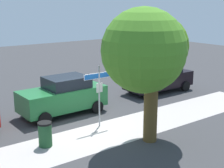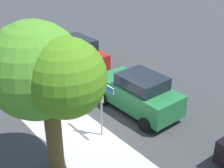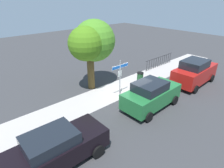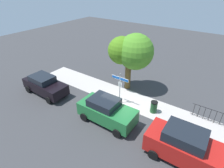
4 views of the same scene
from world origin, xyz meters
name	(u,v)px [view 1 (image 1 of 4)]	position (x,y,z in m)	size (l,w,h in m)	color
ground_plane	(86,126)	(0.00, 0.00, 0.00)	(60.00, 60.00, 0.00)	#38383A
sidewalk_strip	(60,147)	(2.00, 1.30, 0.00)	(24.00, 2.60, 0.00)	#B2A9A5
street_sign	(99,86)	(-0.49, 0.40, 1.90)	(1.55, 0.07, 2.80)	#9EA0A5
shade_tree	(148,53)	(-0.91, 3.04, 3.64)	(3.96, 3.27, 5.34)	brown
car_black	(159,78)	(-6.87, -2.27, 0.88)	(4.46, 2.02, 1.73)	black
car_green	(63,96)	(-0.01, -2.08, 0.95)	(4.30, 2.12, 1.90)	#216B34
trash_bin	(45,134)	(2.41, 0.90, 0.49)	(0.55, 0.55, 0.98)	#1E4C28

